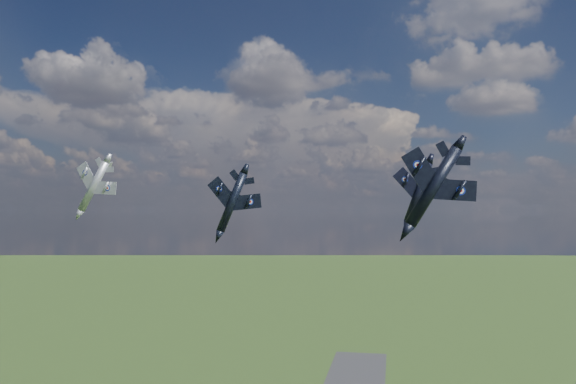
% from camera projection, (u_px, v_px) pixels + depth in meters
% --- Properties ---
extents(jet_lead_navy, '(9.91, 12.93, 5.77)m').
position_uv_depth(jet_lead_navy, '(232.00, 202.00, 81.13)').
color(jet_lead_navy, black).
extents(jet_right_navy, '(10.81, 14.02, 7.18)m').
position_uv_depth(jet_right_navy, '(433.00, 187.00, 59.08)').
color(jet_right_navy, black).
extents(jet_high_navy, '(14.42, 17.89, 7.16)m').
position_uv_depth(jet_high_navy, '(418.00, 192.00, 107.08)').
color(jet_high_navy, black).
extents(jet_left_silver, '(10.47, 13.62, 6.95)m').
position_uv_depth(jet_left_silver, '(94.00, 186.00, 92.61)').
color(jet_left_silver, '#A6A9B1').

